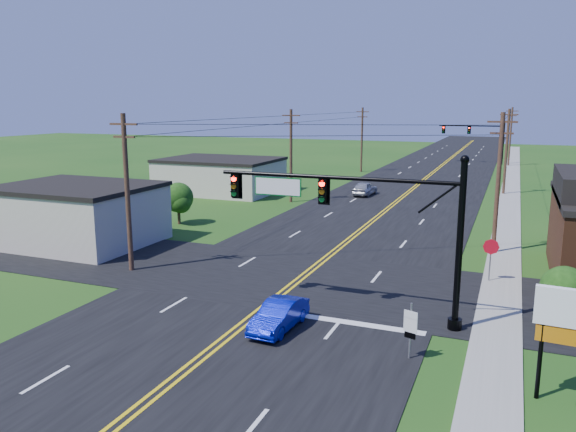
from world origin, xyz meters
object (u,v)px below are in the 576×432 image
at_px(route_sign, 410,327).
at_px(stop_sign, 491,251).
at_px(signal_mast_main, 356,214).
at_px(signal_mast_far, 475,135).
at_px(blue_car, 279,316).

bearing_deg(route_sign, stop_sign, 96.53).
relative_size(signal_mast_main, stop_sign, 4.71).
xyz_separation_m(signal_mast_far, route_sign, (3.06, -75.58, -3.24)).
bearing_deg(signal_mast_far, stop_sign, -85.21).
relative_size(signal_mast_far, blue_car, 2.95).
bearing_deg(stop_sign, signal_mast_main, -128.99).
height_order(signal_mast_main, stop_sign, signal_mast_main).
bearing_deg(stop_sign, signal_mast_far, 91.99).
relative_size(signal_mast_main, signal_mast_far, 1.03).
relative_size(blue_car, stop_sign, 1.55).
bearing_deg(blue_car, stop_sign, 55.06).
bearing_deg(blue_car, signal_mast_main, 50.95).
bearing_deg(signal_mast_far, route_sign, -87.68).
xyz_separation_m(route_sign, stop_sign, (2.34, 11.09, 0.42)).
distance_m(signal_mast_main, blue_car, 5.59).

